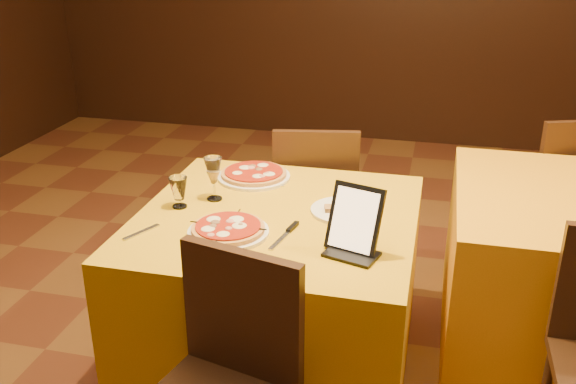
% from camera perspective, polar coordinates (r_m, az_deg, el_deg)
% --- Properties ---
extents(main_table, '(1.10, 1.10, 0.75)m').
position_cam_1_polar(main_table, '(2.74, -0.93, -9.11)').
color(main_table, '#CD970D').
rests_on(main_table, floor).
extents(side_table, '(1.10, 1.10, 0.75)m').
position_cam_1_polar(side_table, '(3.16, 24.13, -6.72)').
color(side_table, orange).
rests_on(side_table, floor).
extents(chair_main_far, '(0.49, 0.49, 0.91)m').
position_cam_1_polar(chair_main_far, '(3.41, 2.46, -0.92)').
color(chair_main_far, black).
rests_on(chair_main_far, floor).
extents(chair_side_far, '(0.55, 0.55, 0.91)m').
position_cam_1_polar(chair_side_far, '(3.85, 22.48, 0.17)').
color(chair_side_far, black).
rests_on(chair_side_far, floor).
extents(pizza_near, '(0.31, 0.31, 0.03)m').
position_cam_1_polar(pizza_near, '(2.41, -5.34, -3.38)').
color(pizza_near, white).
rests_on(pizza_near, main_table).
extents(pizza_far, '(0.33, 0.33, 0.03)m').
position_cam_1_polar(pizza_far, '(2.92, -3.06, 1.52)').
color(pizza_far, white).
rests_on(pizza_far, main_table).
extents(cutlet_dish, '(0.26, 0.26, 0.03)m').
position_cam_1_polar(cutlet_dish, '(2.59, 4.95, -1.54)').
color(cutlet_dish, white).
rests_on(cutlet_dish, main_table).
extents(wine_glass, '(0.09, 0.09, 0.19)m').
position_cam_1_polar(wine_glass, '(2.68, -6.63, 1.21)').
color(wine_glass, tan).
rests_on(wine_glass, main_table).
extents(water_glass, '(0.07, 0.07, 0.13)m').
position_cam_1_polar(water_glass, '(2.64, -9.68, -0.03)').
color(water_glass, silver).
rests_on(water_glass, main_table).
extents(tablet, '(0.21, 0.15, 0.23)m').
position_cam_1_polar(tablet, '(2.26, 5.96, -2.40)').
color(tablet, black).
rests_on(tablet, main_table).
extents(knife, '(0.06, 0.22, 0.01)m').
position_cam_1_polar(knife, '(2.38, -0.43, -4.04)').
color(knife, '#BDBBC3').
rests_on(knife, main_table).
extents(fork_near, '(0.09, 0.16, 0.01)m').
position_cam_1_polar(fork_near, '(2.48, -12.89, -3.49)').
color(fork_near, silver).
rests_on(fork_near, main_table).
extents(fork_far, '(0.07, 0.14, 0.01)m').
position_cam_1_polar(fork_far, '(2.89, -0.73, 1.05)').
color(fork_far, silver).
rests_on(fork_far, main_table).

